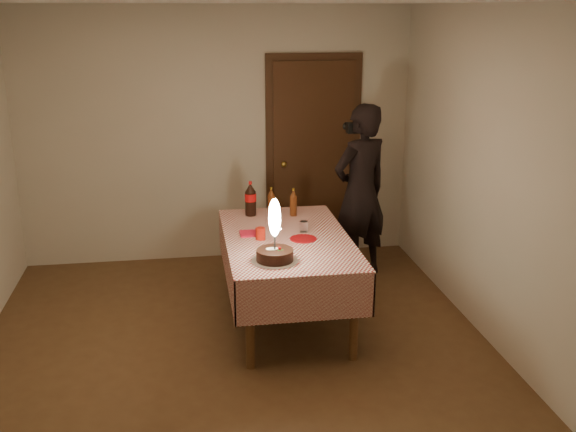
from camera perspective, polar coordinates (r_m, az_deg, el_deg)
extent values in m
cube|color=brown|center=(5.27, -4.16, -11.88)|extent=(4.00, 4.50, 0.01)
cube|color=beige|center=(6.97, -6.03, 6.72)|extent=(4.00, 0.04, 2.60)
cube|color=beige|center=(2.69, -0.47, -10.82)|extent=(4.00, 0.04, 2.60)
cube|color=beige|center=(5.31, 17.56, 2.68)|extent=(0.04, 4.50, 2.60)
cube|color=silver|center=(4.61, -4.89, 17.64)|extent=(4.00, 4.50, 0.04)
cube|color=#472814|center=(7.12, 2.15, 4.76)|extent=(0.85, 0.05, 2.05)
sphere|color=#B28C33|center=(7.02, -0.35, 4.39)|extent=(0.06, 0.06, 0.06)
cube|color=brown|center=(5.56, -0.08, -2.10)|extent=(0.90, 1.60, 0.04)
cylinder|color=brown|center=(4.98, -3.23, -9.16)|extent=(0.07, 0.07, 0.70)
cylinder|color=brown|center=(5.11, 5.61, -8.52)|extent=(0.07, 0.07, 0.70)
cylinder|color=brown|center=(6.34, -4.62, -3.25)|extent=(0.07, 0.07, 0.70)
cylinder|color=brown|center=(6.44, 2.33, -2.87)|extent=(0.07, 0.07, 0.70)
cube|color=white|center=(5.55, -0.08, -1.85)|extent=(1.02, 1.72, 0.01)
cube|color=white|center=(4.83, 1.51, -7.10)|extent=(1.02, 0.01, 0.34)
cube|color=white|center=(6.41, -1.27, -0.87)|extent=(1.02, 0.01, 0.34)
cube|color=white|center=(5.56, -5.23, -3.82)|extent=(0.01, 1.72, 0.34)
cube|color=white|center=(5.71, 4.93, -3.25)|extent=(0.01, 1.72, 0.34)
cylinder|color=white|center=(5.04, -1.12, -3.79)|extent=(0.35, 0.35, 0.01)
cylinder|color=black|center=(5.02, -1.12, -3.31)|extent=(0.27, 0.27, 0.08)
cylinder|color=white|center=(5.02, -1.38, -2.79)|extent=(0.07, 0.07, 0.00)
sphere|color=red|center=(5.00, -0.71, -2.75)|extent=(0.02, 0.02, 0.02)
cube|color=#19721E|center=(4.99, -0.53, -2.89)|extent=(0.02, 0.01, 0.00)
cube|color=#19721E|center=(4.98, -0.80, -2.92)|extent=(0.01, 0.02, 0.00)
cylinder|color=#262628|center=(4.98, -1.13, -2.21)|extent=(0.01, 0.01, 0.12)
ellipsoid|color=#FFF2BF|center=(4.92, -1.14, -0.13)|extent=(0.09, 0.09, 0.29)
sphere|color=white|center=(4.96, -1.14, -1.34)|extent=(0.04, 0.04, 0.04)
cylinder|color=#A80B11|center=(5.50, 1.30, -1.93)|extent=(0.22, 0.22, 0.01)
cylinder|color=#B61A0C|center=(5.48, -2.34, -1.50)|extent=(0.08, 0.08, 0.10)
cylinder|color=white|center=(5.67, 1.35, -0.89)|extent=(0.07, 0.07, 0.09)
cube|color=red|center=(5.61, -3.31, -1.49)|extent=(0.15, 0.15, 0.02)
cylinder|color=black|center=(6.10, -3.19, 1.05)|extent=(0.10, 0.10, 0.22)
cylinder|color=red|center=(6.09, -3.19, 1.60)|extent=(0.10, 0.10, 0.07)
cone|color=black|center=(6.06, -3.21, 2.41)|extent=(0.10, 0.10, 0.08)
cylinder|color=red|center=(6.05, -3.22, 2.83)|extent=(0.03, 0.03, 0.02)
cylinder|color=#58280F|center=(6.13, -1.43, 0.96)|extent=(0.06, 0.06, 0.18)
cone|color=#58280F|center=(6.10, -1.44, 2.04)|extent=(0.06, 0.06, 0.06)
cylinder|color=olive|center=(6.09, -1.44, 2.36)|extent=(0.02, 0.02, 0.02)
cylinder|color=#58280F|center=(6.09, 0.46, 0.86)|extent=(0.06, 0.06, 0.18)
cone|color=#58280F|center=(6.06, 0.46, 1.94)|extent=(0.06, 0.06, 0.06)
cylinder|color=olive|center=(6.05, 0.46, 2.26)|extent=(0.02, 0.02, 0.02)
imported|color=black|center=(6.55, 6.15, 2.04)|extent=(0.74, 0.64, 1.71)
cube|color=black|center=(6.52, 5.57, 7.45)|extent=(0.16, 0.14, 0.10)
cylinder|color=black|center=(6.57, 5.13, 7.55)|extent=(0.10, 0.10, 0.08)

